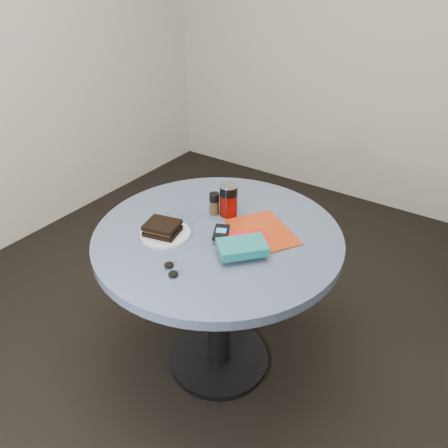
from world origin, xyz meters
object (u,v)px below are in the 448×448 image
Objects in this scene: pepper_grinder at (214,204)px; red_book at (242,242)px; plate at (165,234)px; headphones at (171,269)px; mp3_player at (221,232)px; table at (218,265)px; novel at (242,247)px; sandwich at (162,228)px; magazine at (262,232)px; soda_can at (229,200)px.

pepper_grinder is 0.50× the size of red_book.
headphones is (0.17, -0.17, 0.00)m from plate.
table is at bearing 141.41° from mp3_player.
plate is at bearing 164.11° from red_book.
table is 0.27m from novel.
pepper_grinder is 0.85× the size of mp3_player.
table is 10.63× the size of headphones.
pepper_grinder is at bearing 104.24° from headphones.
table is at bearing 40.15° from sandwich.
mp3_player is at bearing 28.61° from sandwich.
mp3_player is at bearing 111.56° from novel.
table is 0.35m from headphones.
sandwich is 0.40m from magazine.
plate is (-0.16, -0.13, 0.17)m from table.
plate is 1.04× the size of red_book.
plate is at bearing -152.16° from mp3_player.
headphones is (-0.14, -0.40, 0.01)m from magazine.
novel is at bearing -21.14° from mp3_player.
table is 0.24m from magazine.
novel is (0.32, 0.05, 0.03)m from plate.
novel is at bearing -51.67° from magazine.
table is 0.26m from pepper_grinder.
red_book is at bearing 22.02° from plate.
magazine is 0.12m from red_book.
soda_can is at bearing 66.72° from plate.
pepper_grinder reaches higher than magazine.
sandwich is at bearing -105.76° from pepper_grinder.
soda_can is 0.06m from pepper_grinder.
sandwich is at bearing 137.92° from headphones.
mp3_player is 0.27m from headphones.
red_book is (0.29, 0.12, 0.01)m from plate.
soda_can is at bearing 106.74° from table.
mp3_player is at bearing -46.79° from pepper_grinder.
pepper_grinder reaches higher than plate.
soda_can reaches higher than mp3_player.
sandwich reaches higher than headphones.
table is at bearing -112.91° from magazine.
mp3_player is (0.20, 0.10, 0.02)m from plate.
table is 0.30m from sandwich.
pepper_grinder is (0.07, 0.25, 0.01)m from sandwich.
mp3_player reaches higher than headphones.
sandwich is at bearing -151.39° from mp3_player.
pepper_grinder is 0.43m from headphones.
mp3_player reaches higher than red_book.
magazine is at bearing -11.96° from soda_can.
headphones is at bearing -150.44° from red_book.
sandwich is 1.54× the size of pepper_grinder.
plate is at bearing 142.31° from novel.
red_book is (-0.02, -0.12, 0.01)m from magazine.
soda_can is 0.21m from magazine.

